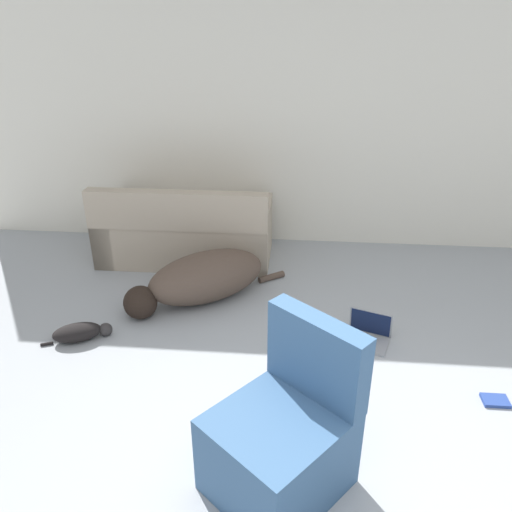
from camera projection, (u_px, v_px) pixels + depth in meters
The scene contains 8 objects.
wall_back at pixel (326, 114), 4.95m from camera, with size 7.57×0.06×2.74m.
couch at pixel (186, 233), 5.02m from camera, with size 1.70×0.78×0.81m.
dog at pixel (202, 279), 4.30m from camera, with size 1.35×1.06×0.43m.
cat at pixel (80, 332), 3.83m from camera, with size 0.52×0.31×0.14m.
laptop_open at pixel (369, 331), 3.83m from camera, with size 0.40×0.36×0.24m.
book_green at pixel (283, 351), 3.71m from camera, with size 0.22×0.22×0.02m.
book_blue at pixel (495, 401), 3.23m from camera, with size 0.17×0.12×0.02m.
side_chair at pixel (284, 438), 2.56m from camera, with size 0.87×0.88×0.93m.
Camera 1 is at (-0.25, -1.63, 2.27)m, focal length 35.00 mm.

